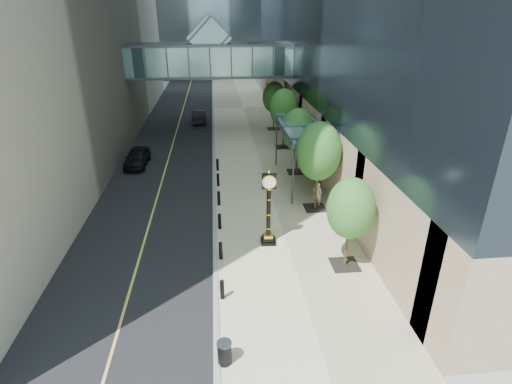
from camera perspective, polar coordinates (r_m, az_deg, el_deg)
ground at (r=18.22m, az=4.17°, el=-16.49°), size 320.00×320.00×0.00m
road at (r=55.01m, az=-10.39°, el=11.56°), size 8.00×180.00×0.02m
sidewalk at (r=54.95m, az=-1.88°, el=11.95°), size 8.00×180.00×0.06m
curb at (r=54.83m, az=-6.14°, el=11.80°), size 0.25×180.00×0.07m
skywalk at (r=41.74m, az=-6.58°, el=18.52°), size 17.00×4.20×5.80m
entrance_canopy at (r=29.24m, az=6.61°, el=8.96°), size 3.00×8.00×4.38m
bollard_row at (r=25.25m, az=-5.28°, el=-2.53°), size 0.20×16.20×0.90m
street_trees at (r=31.44m, az=5.97°, el=9.08°), size 2.82×28.40×5.80m
street_clock at (r=21.66m, az=1.81°, el=-3.01°), size 0.86×0.86×4.33m
trash_bin at (r=15.78m, az=-4.51°, el=-21.98°), size 0.61×0.61×0.90m
pedestrian at (r=26.71m, az=8.74°, el=-0.22°), size 0.69×0.53×1.68m
car_near at (r=34.98m, az=-16.63°, el=4.77°), size 1.86×4.32×1.45m
car_far at (r=47.80m, az=-8.22°, el=10.67°), size 1.86×4.43×1.43m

